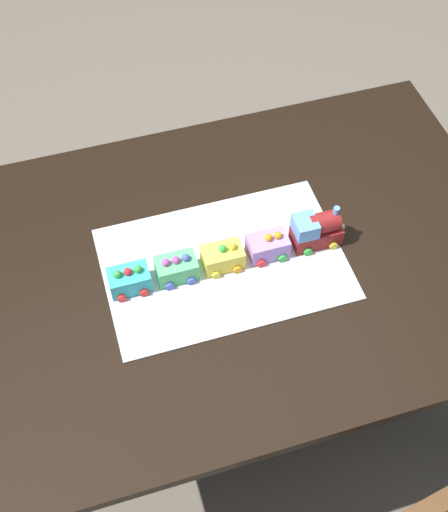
% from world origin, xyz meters
% --- Properties ---
extents(ground_plane, '(8.00, 8.00, 0.00)m').
position_xyz_m(ground_plane, '(0.00, 0.00, 0.00)').
color(ground_plane, '#6B6054').
extents(dining_table, '(1.40, 1.00, 0.74)m').
position_xyz_m(dining_table, '(0.00, 0.00, 0.63)').
color(dining_table, black).
rests_on(dining_table, ground).
extents(cake_board, '(0.60, 0.40, 0.00)m').
position_xyz_m(cake_board, '(0.06, 0.01, 0.74)').
color(cake_board, silver).
rests_on(cake_board, dining_table).
extents(cake_locomotive, '(0.14, 0.08, 0.12)m').
position_xyz_m(cake_locomotive, '(-0.18, 0.01, 0.79)').
color(cake_locomotive, maroon).
rests_on(cake_locomotive, cake_board).
extents(cake_car_hopper_lavender, '(0.10, 0.08, 0.07)m').
position_xyz_m(cake_car_hopper_lavender, '(-0.05, 0.01, 0.77)').
color(cake_car_hopper_lavender, '#AD84E0').
rests_on(cake_car_hopper_lavender, cake_board).
extents(cake_car_caboose_lemon, '(0.10, 0.08, 0.07)m').
position_xyz_m(cake_car_caboose_lemon, '(0.06, 0.01, 0.77)').
color(cake_car_caboose_lemon, '#F4E04C').
rests_on(cake_car_caboose_lemon, cake_board).
extents(cake_car_flatbed_mint_green, '(0.10, 0.08, 0.07)m').
position_xyz_m(cake_car_flatbed_mint_green, '(0.18, 0.01, 0.77)').
color(cake_car_flatbed_mint_green, '#59CC7A').
rests_on(cake_car_flatbed_mint_green, cake_board).
extents(cake_car_tanker_turquoise, '(0.10, 0.08, 0.07)m').
position_xyz_m(cake_car_tanker_turquoise, '(0.30, 0.01, 0.77)').
color(cake_car_tanker_turquoise, '#38B7C6').
rests_on(cake_car_tanker_turquoise, cake_board).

